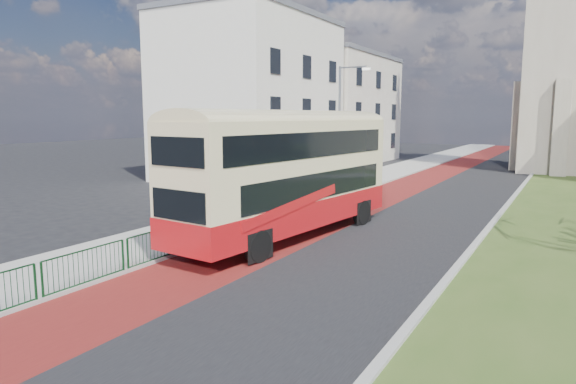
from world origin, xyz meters
The scene contains 11 objects.
ground centered at (0.00, 0.00, 0.00)m, with size 160.00×160.00×0.00m, color black.
road_carriageway centered at (1.50, 20.00, 0.01)m, with size 9.00×120.00×0.01m, color black.
bus_lane centered at (-1.20, 20.00, 0.01)m, with size 3.40×120.00×0.01m, color #591414.
pavement_west centered at (-5.00, 20.00, 0.06)m, with size 4.00×120.00×0.12m, color gray.
kerb_west centered at (-3.00, 20.00, 0.07)m, with size 0.25×120.00×0.13m, color #999993.
kerb_east centered at (6.10, 22.00, 0.07)m, with size 0.25×80.00×0.13m, color #999993.
pedestrian_railing centered at (-2.95, 4.00, 0.55)m, with size 0.07×24.00×1.12m.
street_block_near centered at (-14.00, 22.00, 6.51)m, with size 10.30×14.30×13.00m.
street_block_far centered at (-14.00, 38.00, 5.76)m, with size 10.30×16.30×11.50m.
streetlamp centered at (-4.35, 18.00, 4.59)m, with size 2.13×0.18×8.00m.
bus centered at (-0.83, 4.66, 2.82)m, with size 3.99×12.06×4.95m.
Camera 1 is at (9.19, -13.25, 4.92)m, focal length 32.00 mm.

